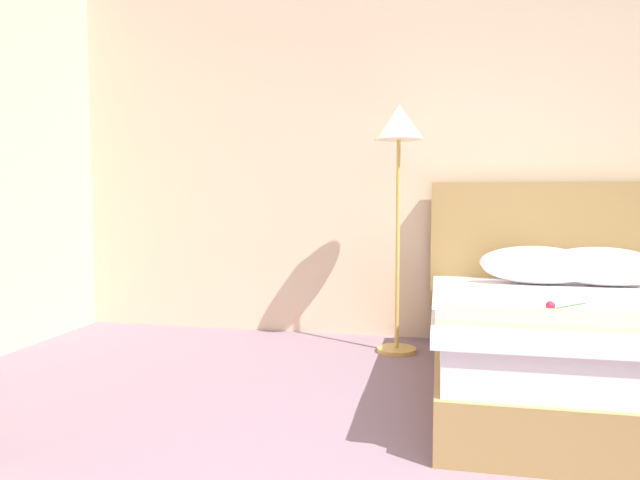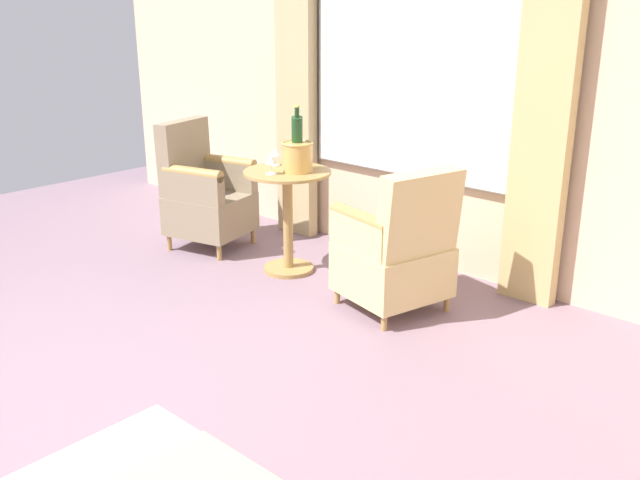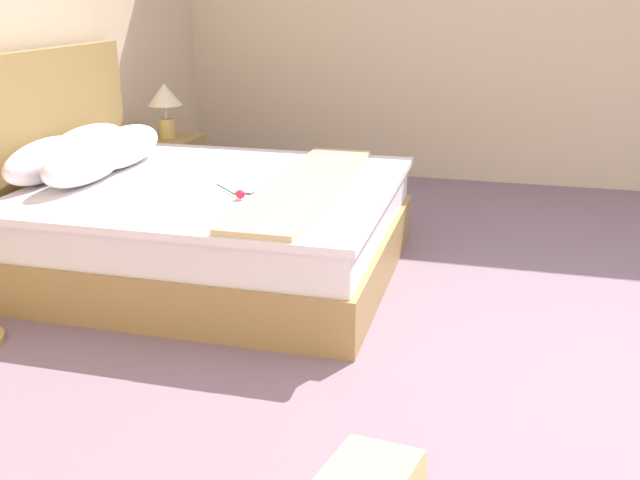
# 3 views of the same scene
# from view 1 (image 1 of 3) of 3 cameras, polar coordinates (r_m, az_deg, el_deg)

# --- Properties ---
(wall_headboard_side) EXTENTS (6.47, 0.12, 2.89)m
(wall_headboard_side) POSITION_cam_1_polar(r_m,az_deg,el_deg) (4.59, 14.20, 8.36)
(wall_headboard_side) COLOR beige
(wall_headboard_side) RESTS_ON ground
(bed) EXTENTS (1.86, 2.16, 1.22)m
(bed) POSITION_cam_1_polar(r_m,az_deg,el_deg) (3.65, 25.67, -8.59)
(bed) COLOR #A18048
(bed) RESTS_ON ground
(floor_lamp_brass) EXTENTS (0.34, 0.34, 1.76)m
(floor_lamp_brass) POSITION_cam_1_polar(r_m,az_deg,el_deg) (4.09, 7.87, 9.49)
(floor_lamp_brass) COLOR gold
(floor_lamp_brass) RESTS_ON ground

